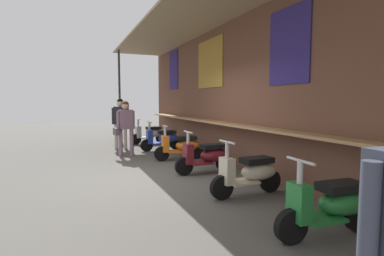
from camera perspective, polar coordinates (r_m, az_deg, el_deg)
ground_plane at (r=6.54m, az=-5.76°, el=-9.25°), size 38.21×38.21×0.00m
market_stall_facade at (r=7.12m, az=9.05°, el=8.24°), size 13.65×2.21×3.67m
scooter_silver at (r=11.64m, az=-7.84°, el=-1.04°), size 0.50×1.40×0.97m
scooter_blue at (r=9.98m, az=-5.37°, el=-2.03°), size 0.46×1.40×0.97m
scooter_orange at (r=8.35m, az=-1.89°, el=-3.40°), size 0.46×1.40×0.97m
scooter_maroon at (r=6.82m, az=3.04°, el=-5.31°), size 0.46×1.40×0.97m
scooter_cream at (r=5.34m, az=11.08°, el=-8.32°), size 0.47×1.40×0.97m
scooter_green at (r=4.06m, az=25.05°, el=-13.02°), size 0.48×1.40×0.97m
shopper_browsing at (r=9.08m, az=-12.50°, el=0.95°), size 0.37×0.65×1.63m
shopper_passing at (r=10.54m, az=-13.39°, el=1.90°), size 0.34×0.55×1.71m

